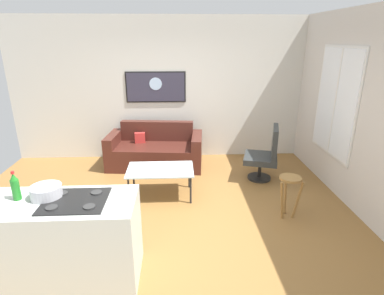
# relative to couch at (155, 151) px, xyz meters

# --- Properties ---
(ground) EXTENTS (6.40, 6.40, 0.04)m
(ground) POSITION_rel_couch_xyz_m (0.36, -1.87, -0.31)
(ground) COLOR olive
(back_wall) EXTENTS (6.40, 0.05, 2.80)m
(back_wall) POSITION_rel_couch_xyz_m (0.36, 0.56, 1.11)
(back_wall) COLOR silver
(back_wall) RESTS_ON ground
(right_wall) EXTENTS (0.05, 6.40, 2.80)m
(right_wall) POSITION_rel_couch_xyz_m (2.98, -1.57, 1.11)
(right_wall) COLOR beige
(right_wall) RESTS_ON ground
(couch) EXTENTS (1.86, 0.99, 0.82)m
(couch) POSITION_rel_couch_xyz_m (0.00, 0.00, 0.00)
(couch) COLOR #492119
(couch) RESTS_ON ground
(coffee_table) EXTENTS (1.02, 0.64, 0.46)m
(coffee_table) POSITION_rel_couch_xyz_m (0.16, -1.26, 0.13)
(coffee_table) COLOR silver
(coffee_table) RESTS_ON ground
(armchair) EXTENTS (0.70, 0.72, 0.97)m
(armchair) POSITION_rel_couch_xyz_m (1.96, -0.74, 0.18)
(armchair) COLOR black
(armchair) RESTS_ON ground
(bar_stool) EXTENTS (0.34, 0.33, 0.61)m
(bar_stool) POSITION_rel_couch_xyz_m (1.95, -1.97, 0.17)
(bar_stool) COLOR olive
(bar_stool) RESTS_ON ground
(kitchen_counter) EXTENTS (1.79, 0.68, 0.92)m
(kitchen_counter) POSITION_rel_couch_xyz_m (-0.88, -3.02, 0.16)
(kitchen_counter) COLOR silver
(kitchen_counter) RESTS_ON ground
(soda_bottle_2) EXTENTS (0.08, 0.08, 0.30)m
(soda_bottle_2) POSITION_rel_couch_xyz_m (-1.13, -2.95, 0.74)
(soda_bottle_2) COLOR #207923
(soda_bottle_2) RESTS_ON kitchen_counter
(mixing_bowl) EXTENTS (0.30, 0.30, 0.12)m
(mixing_bowl) POSITION_rel_couch_xyz_m (-0.86, -2.93, 0.66)
(mixing_bowl) COLOR silver
(mixing_bowl) RESTS_ON kitchen_counter
(wall_painting) EXTENTS (1.18, 0.03, 0.61)m
(wall_painting) POSITION_rel_couch_xyz_m (0.02, 0.52, 1.17)
(wall_painting) COLOR black
(window) EXTENTS (0.03, 1.26, 1.73)m
(window) POSITION_rel_couch_xyz_m (2.94, -0.97, 1.13)
(window) COLOR silver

